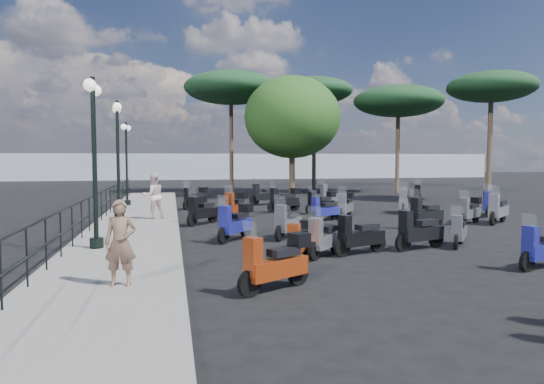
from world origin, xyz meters
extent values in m
plane|color=black|center=(0.00, 0.00, 0.00)|extent=(120.00, 120.00, 0.00)
cube|color=slate|center=(-6.50, 3.00, 0.07)|extent=(3.00, 30.00, 0.15)
cylinder|color=black|center=(-7.80, -7.46, 0.70)|extent=(0.04, 0.04, 1.10)
cylinder|color=black|center=(-7.80, -6.09, 0.70)|extent=(0.04, 0.04, 1.10)
cylinder|color=black|center=(-7.80, -4.73, 0.70)|extent=(0.04, 0.04, 1.10)
cylinder|color=black|center=(-7.80, -3.36, 0.70)|extent=(0.04, 0.04, 1.10)
cylinder|color=black|center=(-7.80, -1.99, 0.70)|extent=(0.04, 0.04, 1.10)
cylinder|color=black|center=(-7.80, -0.62, 0.70)|extent=(0.04, 0.04, 1.10)
cylinder|color=black|center=(-7.80, 0.75, 0.70)|extent=(0.04, 0.04, 1.10)
cylinder|color=black|center=(-7.80, 2.12, 0.70)|extent=(0.04, 0.04, 1.10)
cylinder|color=black|center=(-7.80, 3.48, 0.70)|extent=(0.04, 0.04, 1.10)
cylinder|color=black|center=(-7.80, 4.85, 0.70)|extent=(0.04, 0.04, 1.10)
cylinder|color=black|center=(-7.80, 6.22, 0.70)|extent=(0.04, 0.04, 1.10)
cylinder|color=black|center=(-7.80, 7.59, 0.70)|extent=(0.04, 0.04, 1.10)
cylinder|color=black|center=(-7.80, 8.96, 0.70)|extent=(0.04, 0.04, 1.10)
cylinder|color=black|center=(-7.80, 10.33, 0.70)|extent=(0.04, 0.04, 1.10)
cylinder|color=black|center=(-7.80, 11.69, 0.70)|extent=(0.04, 0.04, 1.10)
cylinder|color=black|center=(-7.80, 13.06, 0.70)|extent=(0.04, 0.04, 1.10)
cylinder|color=black|center=(-7.80, 14.43, 0.70)|extent=(0.04, 0.04, 1.10)
cylinder|color=black|center=(-7.80, 15.80, 0.70)|extent=(0.04, 0.04, 1.10)
cube|color=black|center=(-7.80, 2.80, 1.23)|extent=(0.04, 26.00, 0.04)
cube|color=black|center=(-7.80, 2.80, 0.70)|extent=(0.04, 26.00, 0.04)
cylinder|color=black|center=(-7.15, -2.32, 0.28)|extent=(0.35, 0.35, 0.26)
cylinder|color=black|center=(-7.15, -2.32, 2.34)|extent=(0.12, 0.12, 4.39)
cylinder|color=black|center=(-7.15, -2.32, 4.37)|extent=(0.05, 0.99, 0.04)
sphere|color=white|center=(-7.16, -1.83, 4.26)|extent=(0.31, 0.31, 0.31)
sphere|color=white|center=(-7.15, -2.82, 4.26)|extent=(0.31, 0.31, 0.31)
cylinder|color=black|center=(-7.15, 3.33, 0.28)|extent=(0.36, 0.36, 0.27)
cylinder|color=black|center=(-7.15, 3.33, 2.37)|extent=(0.12, 0.12, 4.44)
cylinder|color=black|center=(-7.15, 3.33, 4.43)|extent=(0.16, 1.00, 0.04)
sphere|color=white|center=(-7.21, 3.82, 4.32)|extent=(0.31, 0.31, 0.31)
sphere|color=white|center=(-7.09, 2.83, 4.32)|extent=(0.31, 0.31, 0.31)
cylinder|color=black|center=(-7.38, 9.52, 0.27)|extent=(0.33, 0.33, 0.25)
cylinder|color=black|center=(-7.38, 9.52, 2.20)|extent=(0.11, 0.11, 4.09)
cylinder|color=black|center=(-7.38, 9.52, 4.09)|extent=(0.16, 0.92, 0.04)
sphere|color=white|center=(-7.32, 9.97, 3.99)|extent=(0.29, 0.29, 0.29)
sphere|color=white|center=(-7.44, 9.06, 3.99)|extent=(0.29, 0.29, 0.29)
imported|color=brown|center=(-6.15, -6.34, 0.94)|extent=(0.62, 0.45, 1.58)
imported|color=beige|center=(-5.92, 3.66, 1.03)|extent=(1.04, 0.93, 1.76)
cylinder|color=black|center=(-3.89, -7.05, 0.24)|extent=(0.47, 0.33, 0.49)
cylinder|color=black|center=(-2.83, -6.44, 0.24)|extent=(0.47, 0.33, 0.49)
cube|color=maroon|center=(-3.32, -6.72, 0.43)|extent=(1.32, 0.96, 0.35)
cube|color=black|center=(-3.17, -6.63, 0.71)|extent=(0.68, 0.57, 0.14)
cube|color=maroon|center=(-3.82, -7.01, 0.71)|extent=(0.35, 0.38, 0.71)
plane|color=white|center=(-3.87, -7.04, 1.17)|extent=(0.26, 0.38, 0.38)
cube|color=black|center=(-2.81, -6.43, 0.90)|extent=(0.46, 0.46, 0.27)
cylinder|color=black|center=(-2.46, -4.57, 0.22)|extent=(0.31, 0.41, 0.43)
cylinder|color=black|center=(-1.88, -3.66, 0.22)|extent=(0.31, 0.41, 0.43)
cube|color=maroon|center=(-2.15, -4.08, 0.38)|extent=(0.88, 1.15, 0.31)
cube|color=black|center=(-2.07, -3.95, 0.63)|extent=(0.52, 0.60, 0.13)
cube|color=maroon|center=(-2.42, -4.51, 0.63)|extent=(0.33, 0.31, 0.63)
plane|color=white|center=(-2.45, -4.56, 1.03)|extent=(0.33, 0.24, 0.33)
cube|color=black|center=(-1.87, -3.65, 0.79)|extent=(0.41, 0.41, 0.23)
cylinder|color=black|center=(-2.10, -1.53, 0.25)|extent=(0.39, 0.46, 0.50)
cylinder|color=black|center=(-1.34, -0.53, 0.25)|extent=(0.39, 0.46, 0.50)
cube|color=#4F5057|center=(-1.69, -0.99, 0.44)|extent=(1.10, 1.29, 0.35)
cube|color=black|center=(-1.58, -0.85, 0.73)|extent=(0.63, 0.69, 0.15)
cube|color=#4F5057|center=(-2.05, -1.46, 0.73)|extent=(0.39, 0.37, 0.73)
plane|color=white|center=(-2.08, -1.51, 1.20)|extent=(0.36, 0.31, 0.39)
cylinder|color=black|center=(-3.78, -1.60, 0.25)|extent=(0.40, 0.46, 0.51)
cylinder|color=black|center=(-2.98, -0.62, 0.25)|extent=(0.40, 0.46, 0.51)
cube|color=navy|center=(-3.34, -1.07, 0.44)|extent=(1.14, 1.29, 0.36)
cube|color=black|center=(-3.23, -0.93, 0.74)|extent=(0.64, 0.69, 0.15)
cube|color=navy|center=(-3.72, -1.53, 0.74)|extent=(0.39, 0.38, 0.74)
plane|color=white|center=(-3.76, -1.58, 1.21)|extent=(0.36, 0.32, 0.39)
cube|color=black|center=(-2.96, -0.60, 0.93)|extent=(0.49, 0.49, 0.27)
cylinder|color=black|center=(-4.51, 2.20, 0.25)|extent=(0.41, 0.44, 0.49)
cylinder|color=black|center=(-3.69, 3.12, 0.25)|extent=(0.41, 0.44, 0.49)
cube|color=black|center=(-4.07, 2.70, 0.43)|extent=(1.15, 1.23, 0.35)
cube|color=black|center=(-3.95, 2.83, 0.72)|extent=(0.64, 0.67, 0.14)
cube|color=black|center=(-4.46, 2.26, 0.72)|extent=(0.38, 0.37, 0.72)
plane|color=white|center=(-4.50, 2.22, 1.18)|extent=(0.35, 0.32, 0.38)
cylinder|color=black|center=(-4.52, 7.91, 0.24)|extent=(0.41, 0.43, 0.49)
cylinder|color=black|center=(-3.68, 8.81, 0.24)|extent=(0.41, 0.43, 0.49)
cube|color=black|center=(-4.07, 8.40, 0.43)|extent=(1.16, 1.20, 0.35)
cube|color=black|center=(-3.95, 8.52, 0.71)|extent=(0.64, 0.66, 0.14)
cube|color=black|center=(-4.46, 7.97, 0.71)|extent=(0.38, 0.37, 0.71)
plane|color=white|center=(-4.51, 7.93, 1.17)|extent=(0.34, 0.32, 0.38)
cube|color=black|center=(-3.67, 8.82, 0.90)|extent=(0.48, 0.48, 0.27)
cylinder|color=black|center=(-1.87, -4.33, 0.24)|extent=(0.41, 0.41, 0.48)
cylinder|color=black|center=(-1.03, -3.49, 0.24)|extent=(0.41, 0.41, 0.48)
cube|color=#A9ABB3|center=(-1.42, -3.87, 0.42)|extent=(1.15, 1.15, 0.34)
cube|color=black|center=(-1.30, -3.76, 0.69)|extent=(0.63, 0.63, 0.14)
cube|color=#A9ABB3|center=(-1.81, -4.27, 0.69)|extent=(0.36, 0.36, 0.69)
plane|color=white|center=(-1.86, -4.32, 1.14)|extent=(0.32, 0.32, 0.37)
cylinder|color=black|center=(-3.07, 3.19, 0.26)|extent=(0.36, 0.49, 0.52)
cylinder|color=black|center=(-2.39, 4.28, 0.26)|extent=(0.36, 0.49, 0.52)
cube|color=maroon|center=(-2.70, 3.78, 0.45)|extent=(1.05, 1.38, 0.37)
cube|color=black|center=(-2.60, 3.94, 0.75)|extent=(0.61, 0.72, 0.15)
cube|color=maroon|center=(-3.02, 3.26, 0.75)|extent=(0.40, 0.37, 0.75)
plane|color=white|center=(-3.06, 3.21, 1.24)|extent=(0.39, 0.29, 0.40)
cube|color=black|center=(-2.38, 4.30, 0.95)|extent=(0.48, 0.49, 0.28)
cylinder|color=black|center=(-0.73, 6.02, 0.26)|extent=(0.51, 0.30, 0.51)
cylinder|color=black|center=(0.45, 6.52, 0.26)|extent=(0.51, 0.30, 0.51)
cube|color=black|center=(-0.09, 6.29, 0.45)|extent=(1.42, 0.88, 0.36)
cube|color=black|center=(0.08, 6.36, 0.75)|extent=(0.72, 0.55, 0.15)
cube|color=black|center=(-0.65, 6.05, 0.75)|extent=(0.34, 0.39, 0.75)
plane|color=white|center=(-0.71, 6.02, 1.23)|extent=(0.24, 0.41, 0.40)
cube|color=black|center=(0.47, 6.53, 0.94)|extent=(0.47, 0.46, 0.28)
cylinder|color=black|center=(-0.98, 9.43, 0.26)|extent=(0.53, 0.28, 0.52)
cylinder|color=black|center=(0.25, 9.88, 0.26)|extent=(0.53, 0.28, 0.52)
cube|color=black|center=(-0.31, 9.67, 0.46)|extent=(1.45, 0.83, 0.37)
cube|color=black|center=(-0.14, 9.73, 0.76)|extent=(0.72, 0.53, 0.15)
cube|color=black|center=(-0.90, 9.46, 0.76)|extent=(0.34, 0.39, 0.76)
plane|color=white|center=(-0.96, 9.43, 1.25)|extent=(0.22, 0.42, 0.40)
cylinder|color=black|center=(-1.05, -4.02, 0.24)|extent=(0.49, 0.25, 0.48)
cylinder|color=black|center=(0.09, -3.64, 0.24)|extent=(0.49, 0.25, 0.48)
cube|color=black|center=(-0.43, -3.81, 0.42)|extent=(1.34, 0.74, 0.34)
cube|color=black|center=(-0.27, -3.76, 0.70)|extent=(0.66, 0.48, 0.14)
cube|color=black|center=(-0.97, -4.00, 0.70)|extent=(0.30, 0.35, 0.70)
plane|color=white|center=(-1.03, -4.02, 1.15)|extent=(0.20, 0.38, 0.37)
cylinder|color=black|center=(0.77, -3.72, 0.25)|extent=(0.51, 0.25, 0.50)
cylinder|color=black|center=(1.96, -3.33, 0.25)|extent=(0.51, 0.25, 0.50)
cube|color=black|center=(1.41, -3.51, 0.44)|extent=(1.40, 0.75, 0.35)
cube|color=black|center=(1.58, -3.45, 0.73)|extent=(0.69, 0.49, 0.15)
cube|color=black|center=(0.85, -3.69, 0.73)|extent=(0.31, 0.37, 0.73)
plane|color=white|center=(0.79, -3.71, 1.20)|extent=(0.20, 0.40, 0.39)
cylinder|color=black|center=(0.16, 2.45, 0.22)|extent=(0.45, 0.27, 0.45)
cylinder|color=black|center=(1.19, 2.90, 0.22)|extent=(0.45, 0.27, 0.45)
cube|color=navy|center=(0.72, 2.69, 0.39)|extent=(1.24, 0.78, 0.32)
cube|color=black|center=(0.86, 2.76, 0.65)|extent=(0.63, 0.48, 0.13)
cube|color=navy|center=(0.23, 2.48, 0.65)|extent=(0.30, 0.34, 0.65)
plane|color=white|center=(0.18, 2.45, 1.07)|extent=(0.21, 0.35, 0.35)
cylinder|color=black|center=(1.49, 2.99, 0.24)|extent=(0.36, 0.46, 0.49)
cylinder|color=black|center=(2.18, 3.99, 0.24)|extent=(0.36, 0.46, 0.49)
cube|color=gray|center=(1.86, 3.53, 0.43)|extent=(1.04, 1.28, 0.34)
cube|color=black|center=(1.96, 3.67, 0.71)|extent=(0.60, 0.67, 0.14)
cube|color=gray|center=(1.53, 3.06, 0.71)|extent=(0.38, 0.36, 0.71)
plane|color=white|center=(1.50, 3.01, 1.16)|extent=(0.36, 0.29, 0.38)
cube|color=black|center=(2.19, 4.00, 0.89)|extent=(0.46, 0.47, 0.26)
cylinder|color=black|center=(0.77, 5.08, 0.23)|extent=(0.47, 0.24, 0.46)
cylinder|color=black|center=(1.86, 5.46, 0.23)|extent=(0.47, 0.24, 0.46)
cube|color=black|center=(1.36, 5.28, 0.41)|extent=(1.29, 0.72, 0.33)
cube|color=black|center=(1.52, 5.34, 0.68)|extent=(0.64, 0.46, 0.14)
cube|color=black|center=(0.84, 5.10, 0.68)|extent=(0.30, 0.34, 0.68)
plane|color=white|center=(0.79, 5.08, 1.11)|extent=(0.19, 0.37, 0.36)
cube|color=black|center=(1.88, 5.46, 0.85)|extent=(0.41, 0.40, 0.25)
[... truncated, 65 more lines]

